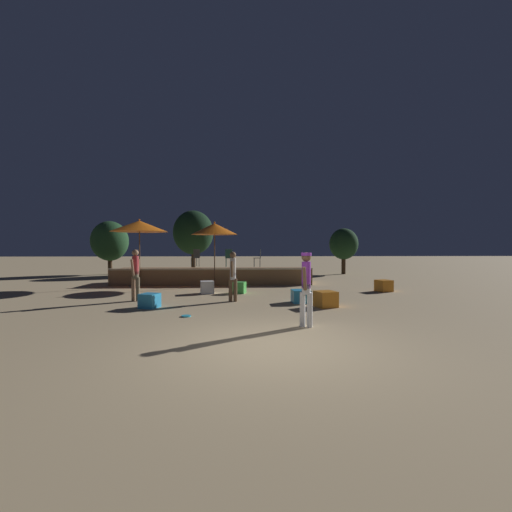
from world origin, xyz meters
The scene contains 20 objects.
ground_plane centered at (0.00, 0.00, 0.00)m, with size 120.00×120.00×0.00m, color tan.
wooden_deck centered at (-1.97, 11.11, 0.38)m, with size 9.69×2.25×0.83m.
patio_umbrella_0 centered at (-5.32, 9.93, 2.82)m, with size 2.62×2.62×3.16m.
patio_umbrella_1 centered at (-1.81, 9.82, 2.69)m, with size 2.16×2.16×3.04m.
cube_seat_0 centered at (5.35, 7.58, 0.24)m, with size 0.69×0.69×0.48m.
cube_seat_1 centered at (1.42, 4.91, 0.21)m, with size 0.61×0.61×0.42m.
cube_seat_2 centered at (2.04, 4.08, 0.24)m, with size 0.72×0.72×0.48m.
cube_seat_3 centered at (-3.34, 4.16, 0.22)m, with size 0.64×0.64×0.44m.
cube_seat_4 centered at (-1.92, 7.29, 0.25)m, with size 0.60×0.60×0.49m.
cube_seat_5 centered at (-0.64, 7.32, 0.23)m, with size 0.57×0.57×0.45m.
person_0 centered at (0.94, 1.51, 0.97)m, with size 0.29×0.50×1.73m.
person_1 centered at (-4.17, 5.51, 0.97)m, with size 0.30×0.51×1.76m.
person_2 centered at (-0.84, 5.27, 0.91)m, with size 0.29×0.43×1.69m.
bistro_chair_0 centered at (-1.18, 11.03, 1.37)m, with size 0.40×0.40×0.90m.
bistro_chair_1 centered at (0.35, 11.18, 1.37)m, with size 0.40×0.40×0.90m.
bistro_chair_2 centered at (-2.90, 11.51, 1.37)m, with size 0.47×0.47×0.90m.
frisbee_disc centered at (-2.02, 2.78, 0.02)m, with size 0.25×0.25×0.03m.
background_tree_0 centered at (-9.38, 17.08, 2.24)m, with size 2.42×2.42×3.58m.
background_tree_1 centered at (6.39, 16.59, 2.03)m, with size 1.92×1.92×3.10m.
background_tree_2 centered at (-3.88, 17.62, 2.83)m, with size 2.77×2.77×4.37m.
Camera 1 is at (-0.57, -6.30, 1.85)m, focal length 24.00 mm.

